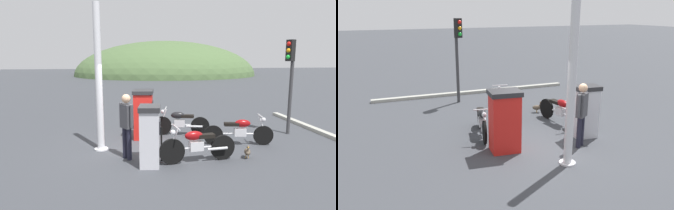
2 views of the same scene
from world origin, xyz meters
The scene contains 11 objects.
ground_plane centered at (0.00, 0.00, 0.00)m, with size 120.00×120.00×0.00m, color #383A3F.
fuel_pump_near centered at (0.06, -1.27, 0.78)m, with size 0.64×0.79×1.53m.
fuel_pump_far centered at (0.06, 1.27, 0.83)m, with size 0.78×0.89×1.63m.
motorcycle_near_pump centered at (1.28, -1.22, 0.46)m, with size 2.06×0.56×0.97m.
motorcycle_far_pump centered at (1.35, 1.44, 0.47)m, with size 1.94×0.72×0.97m.
motorcycle_extra centered at (2.96, 0.05, 0.47)m, with size 2.13×0.69×0.94m.
attendant_person centered at (-0.51, -0.71, 1.01)m, with size 0.39×0.52×1.75m.
wandering_duck centered at (2.70, -1.16, 0.19)m, with size 0.25×0.39×0.40m.
roadside_traffic_light centered at (5.11, 1.04, 2.26)m, with size 0.40×0.30×3.28m.
canopy_support_pole centered at (-1.26, 0.19, 2.02)m, with size 0.40×0.40×4.20m.
distant_hill_main centered at (5.56, 35.47, 0.00)m, with size 26.66×22.10×10.09m.
Camera 1 is at (-0.51, -8.27, 2.71)m, focal length 31.06 mm.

